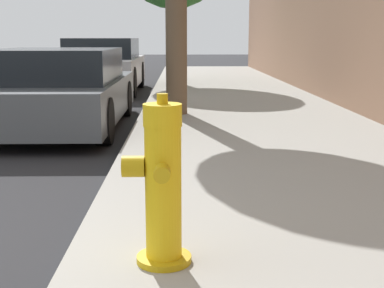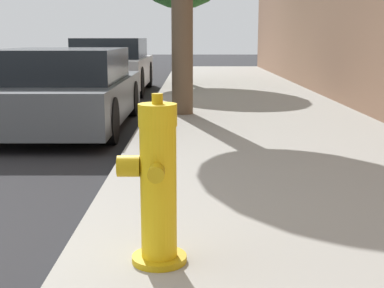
# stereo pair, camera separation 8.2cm
# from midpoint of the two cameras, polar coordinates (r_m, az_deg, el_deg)

# --- Properties ---
(sidewalk_slab) EXTENTS (3.49, 40.00, 0.14)m
(sidewalk_slab) POSITION_cam_midpoint_polar(r_m,az_deg,el_deg) (3.11, 20.18, -13.58)
(sidewalk_slab) COLOR #99968E
(sidewalk_slab) RESTS_ON ground_plane
(fire_hydrant) EXTENTS (0.37, 0.39, 0.92)m
(fire_hydrant) POSITION_cam_midpoint_polar(r_m,az_deg,el_deg) (2.85, -2.89, -4.49)
(fire_hydrant) COLOR #C39C11
(fire_hydrant) RESTS_ON sidewalk_slab
(parked_car_near) EXTENTS (1.85, 4.07, 1.18)m
(parked_car_near) POSITION_cam_midpoint_polar(r_m,az_deg,el_deg) (8.14, -13.09, 5.66)
(parked_car_near) COLOR #4C5156
(parked_car_near) RESTS_ON ground_plane
(parked_car_mid) EXTENTS (1.73, 4.06, 1.32)m
(parked_car_mid) POSITION_cam_midpoint_polar(r_m,az_deg,el_deg) (13.40, -8.31, 8.25)
(parked_car_mid) COLOR #B7B7BC
(parked_car_mid) RESTS_ON ground_plane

